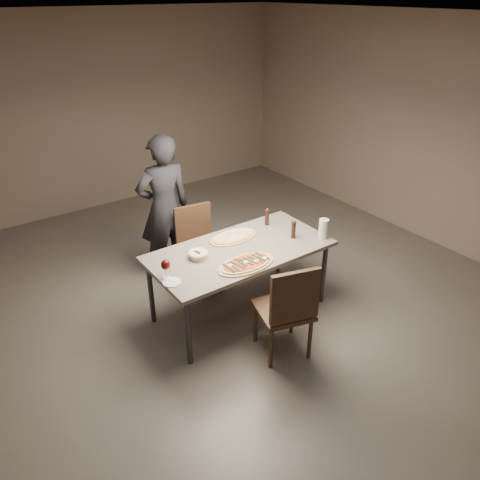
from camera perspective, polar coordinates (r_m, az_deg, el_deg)
room at (r=4.31m, az=0.00°, el=6.45°), size 7.00×7.00×7.00m
dining_table at (r=4.62m, az=0.00°, el=-1.71°), size 1.80×0.90×0.75m
zucchini_pizza at (r=4.32m, az=0.75°, el=-2.89°), size 0.59×0.33×0.05m
ham_pizza at (r=4.78m, az=-0.81°, el=0.41°), size 0.54×0.30×0.04m
bread_basket at (r=4.44m, az=-5.11°, el=-1.74°), size 0.19×0.19×0.07m
oil_dish at (r=4.42m, az=1.01°, el=-2.25°), size 0.14×0.14×0.02m
pepper_mill_left at (r=5.03m, az=3.31°, el=2.79°), size 0.05×0.05×0.19m
pepper_mill_right at (r=4.78m, az=6.54°, el=1.27°), size 0.05×0.05×0.20m
carafe at (r=4.83m, az=10.14°, el=1.37°), size 0.10×0.10×0.20m
wine_glass at (r=4.13m, az=-9.05°, el=-3.07°), size 0.08×0.08×0.19m
side_plate at (r=4.12m, az=-8.31°, el=-5.12°), size 0.16×0.16×0.01m
chair_near at (r=4.15m, az=5.87°, el=-8.11°), size 0.58×0.58×0.98m
chair_far at (r=5.20m, az=-5.21°, el=-0.31°), size 0.50×0.50×0.93m
diner at (r=5.29m, az=-9.22°, el=3.82°), size 0.65×0.46×1.69m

